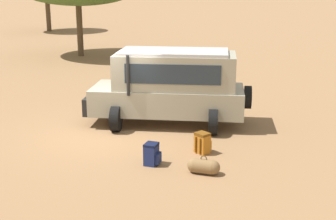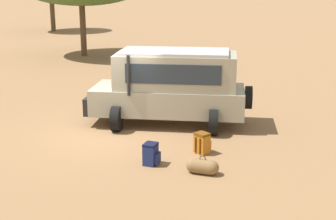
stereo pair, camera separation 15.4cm
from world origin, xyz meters
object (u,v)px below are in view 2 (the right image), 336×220
(safari_vehicle, at_px, (172,85))
(backpack_cluster_center, at_px, (202,143))
(duffel_bag_low_black_case, at_px, (202,167))
(backpack_beside_front_wheel, at_px, (151,154))

(safari_vehicle, xyz_separation_m, backpack_cluster_center, (2.02, -2.01, -1.01))
(duffel_bag_low_black_case, bearing_deg, backpack_cluster_center, 114.59)
(safari_vehicle, height_order, duffel_bag_low_black_case, safari_vehicle)
(backpack_cluster_center, bearing_deg, safari_vehicle, 135.12)
(backpack_cluster_center, xyz_separation_m, duffel_bag_low_black_case, (0.59, -1.29, -0.10))
(safari_vehicle, distance_m, backpack_cluster_center, 3.02)
(safari_vehicle, relative_size, duffel_bag_low_black_case, 6.62)
(backpack_beside_front_wheel, height_order, backpack_cluster_center, backpack_cluster_center)
(backpack_beside_front_wheel, xyz_separation_m, backpack_cluster_center, (0.83, 1.37, 0.01))
(safari_vehicle, height_order, backpack_cluster_center, safari_vehicle)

